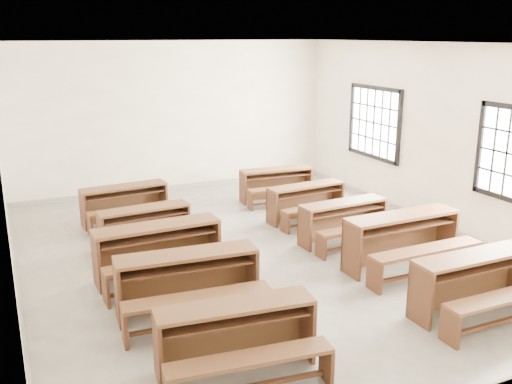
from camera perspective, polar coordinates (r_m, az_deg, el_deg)
name	(u,v)px	position (r m, az deg, el deg)	size (l,w,h in m)	color
room	(262,117)	(8.50, 0.55, 7.51)	(8.50, 8.50, 3.20)	gray
desk_set_0	(237,334)	(5.90, -1.93, -13.97)	(1.70, 1.01, 0.73)	brown
desk_set_1	(188,279)	(7.05, -6.78, -8.67)	(1.80, 1.04, 0.78)	brown
desk_set_2	(159,248)	(8.07, -9.68, -5.55)	(1.77, 0.96, 0.79)	brown
desk_set_3	(145,225)	(9.32, -10.99, -3.22)	(1.50, 0.85, 0.65)	brown
desk_set_4	(125,202)	(10.57, -12.95, -0.95)	(1.59, 0.92, 0.69)	brown
desk_set_5	(476,280)	(7.52, 21.16, -8.21)	(1.67, 0.87, 0.75)	brown
desk_set_6	(404,237)	(8.61, 14.55, -4.40)	(1.80, 0.95, 0.80)	brown
desk_set_7	(345,219)	(9.47, 8.85, -2.69)	(1.56, 0.87, 0.68)	brown
desk_set_8	(307,200)	(10.50, 5.14, -0.79)	(1.53, 0.88, 0.67)	brown
desk_set_9	(277,182)	(11.69, 2.12, 0.97)	(1.55, 0.90, 0.67)	brown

